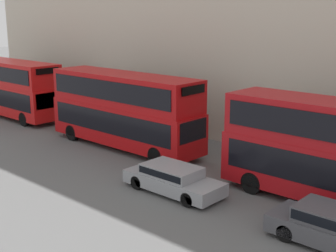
# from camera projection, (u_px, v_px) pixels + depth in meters

# --- Properties ---
(bus_second_in_queue) EXTENTS (2.59, 10.53, 4.43)m
(bus_second_in_queue) POSITION_uv_depth(u_px,v_px,m) (124.00, 108.00, 27.44)
(bus_second_in_queue) COLOR #B20C0F
(bus_second_in_queue) RESTS_ON ground
(bus_third_in_queue) EXTENTS (2.59, 10.17, 4.30)m
(bus_third_in_queue) POSITION_uv_depth(u_px,v_px,m) (11.00, 86.00, 35.78)
(bus_third_in_queue) COLOR red
(bus_third_in_queue) RESTS_ON ground
(car_dark_sedan) EXTENTS (1.85, 4.68, 1.38)m
(car_dark_sedan) POSITION_uv_depth(u_px,v_px,m) (336.00, 227.00, 16.03)
(car_dark_sedan) COLOR #47474C
(car_dark_sedan) RESTS_ON ground
(car_hatchback) EXTENTS (1.85, 4.71, 1.24)m
(car_hatchback) POSITION_uv_depth(u_px,v_px,m) (173.00, 178.00, 20.94)
(car_hatchback) COLOR gray
(car_hatchback) RESTS_ON ground
(pedestrian) EXTENTS (0.36, 0.36, 1.80)m
(pedestrian) POSITION_uv_depth(u_px,v_px,m) (156.00, 127.00, 29.60)
(pedestrian) COLOR #334C6B
(pedestrian) RESTS_ON ground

